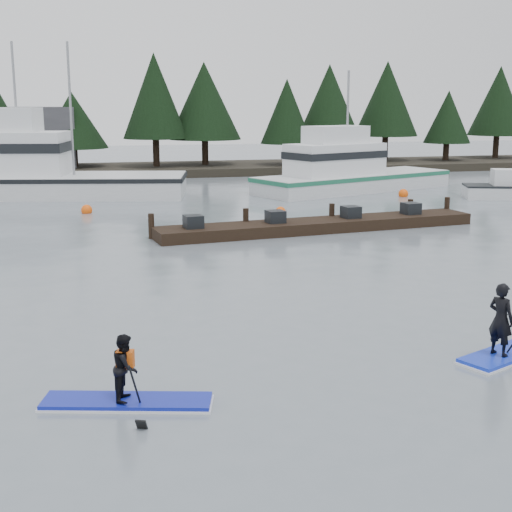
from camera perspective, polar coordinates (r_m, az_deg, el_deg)
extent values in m
plane|color=slate|center=(14.64, 5.62, -9.04)|extent=(160.00, 160.00, 0.00)
cube|color=#2D281E|center=(55.28, -8.91, 6.82)|extent=(70.00, 8.00, 0.60)
cube|color=silver|center=(43.19, -17.13, 4.73)|extent=(17.56, 8.02, 2.26)
cylinder|color=gray|center=(43.11, -18.65, 11.06)|extent=(0.14, 0.14, 7.39)
cube|color=silver|center=(44.64, 7.81, 5.35)|extent=(13.64, 8.42, 1.88)
cube|color=white|center=(43.39, 6.35, 7.70)|extent=(6.52, 4.73, 1.88)
cylinder|color=gray|center=(43.90, 7.33, 10.51)|extent=(0.14, 0.14, 6.14)
cube|color=black|center=(30.17, 5.07, 2.47)|extent=(14.17, 3.69, 0.47)
sphere|color=#FF570C|center=(34.51, 1.97, 3.33)|extent=(0.50, 0.50, 0.50)
sphere|color=#FF570C|center=(42.10, 11.70, 4.68)|extent=(0.56, 0.56, 0.56)
sphere|color=#FF570C|center=(35.92, -13.38, 3.36)|extent=(0.54, 0.54, 0.54)
cube|color=#111EA5|center=(13.17, -10.28, -11.41)|extent=(3.08, 1.47, 0.11)
imported|color=black|center=(12.93, -10.39, -8.73)|extent=(0.59, 0.68, 1.20)
cube|color=#E05612|center=(12.88, -10.42, -8.13)|extent=(0.34, 0.27, 0.32)
cylinder|color=black|center=(12.85, -9.39, -11.04)|extent=(0.37, 0.82, 1.47)
imported|color=black|center=(15.65, 19.00, -4.81)|extent=(0.57, 0.67, 1.55)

